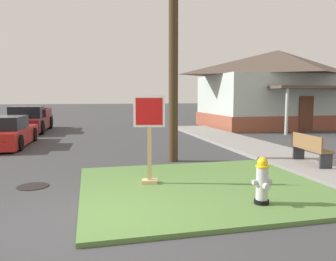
{
  "coord_description": "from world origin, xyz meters",
  "views": [
    {
      "loc": [
        -0.12,
        -5.56,
        2.09
      ],
      "look_at": [
        2.05,
        3.48,
        1.11
      ],
      "focal_mm": 35.6,
      "sensor_mm": 36.0,
      "label": 1
    }
  ],
  "objects_px": {
    "stop_sign": "(149,142)",
    "parked_sedan_red": "(5,133)",
    "street_bench": "(310,148)",
    "manhole_cover": "(33,186)",
    "fire_hydrant": "(262,182)",
    "pickup_truck_maroon": "(29,121)"
  },
  "relations": [
    {
      "from": "parked_sedan_red",
      "to": "manhole_cover",
      "type": "bearing_deg",
      "value": -73.08
    },
    {
      "from": "stop_sign",
      "to": "fire_hydrant",
      "type": "bearing_deg",
      "value": -47.39
    },
    {
      "from": "fire_hydrant",
      "to": "parked_sedan_red",
      "type": "distance_m",
      "value": 11.32
    },
    {
      "from": "fire_hydrant",
      "to": "stop_sign",
      "type": "height_order",
      "value": "stop_sign"
    },
    {
      "from": "parked_sedan_red",
      "to": "street_bench",
      "type": "height_order",
      "value": "parked_sedan_red"
    },
    {
      "from": "manhole_cover",
      "to": "street_bench",
      "type": "height_order",
      "value": "street_bench"
    },
    {
      "from": "stop_sign",
      "to": "parked_sedan_red",
      "type": "distance_m",
      "value": 8.76
    },
    {
      "from": "manhole_cover",
      "to": "parked_sedan_red",
      "type": "bearing_deg",
      "value": 106.92
    },
    {
      "from": "street_bench",
      "to": "stop_sign",
      "type": "bearing_deg",
      "value": -169.3
    },
    {
      "from": "fire_hydrant",
      "to": "parked_sedan_red",
      "type": "relative_size",
      "value": 0.2
    },
    {
      "from": "parked_sedan_red",
      "to": "street_bench",
      "type": "xyz_separation_m",
      "value": [
        9.54,
        -6.47,
        0.04
      ]
    },
    {
      "from": "parked_sedan_red",
      "to": "pickup_truck_maroon",
      "type": "height_order",
      "value": "pickup_truck_maroon"
    },
    {
      "from": "fire_hydrant",
      "to": "street_bench",
      "type": "height_order",
      "value": "street_bench"
    },
    {
      "from": "fire_hydrant",
      "to": "street_bench",
      "type": "relative_size",
      "value": 0.57
    },
    {
      "from": "stop_sign",
      "to": "manhole_cover",
      "type": "height_order",
      "value": "stop_sign"
    },
    {
      "from": "manhole_cover",
      "to": "stop_sign",
      "type": "bearing_deg",
      "value": -13.35
    },
    {
      "from": "stop_sign",
      "to": "parked_sedan_red",
      "type": "height_order",
      "value": "stop_sign"
    },
    {
      "from": "manhole_cover",
      "to": "street_bench",
      "type": "distance_m",
      "value": 7.51
    },
    {
      "from": "stop_sign",
      "to": "street_bench",
      "type": "relative_size",
      "value": 1.29
    },
    {
      "from": "manhole_cover",
      "to": "fire_hydrant",
      "type": "bearing_deg",
      "value": -30.12
    },
    {
      "from": "fire_hydrant",
      "to": "manhole_cover",
      "type": "distance_m",
      "value": 5.09
    },
    {
      "from": "parked_sedan_red",
      "to": "street_bench",
      "type": "bearing_deg",
      "value": -34.14
    }
  ]
}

